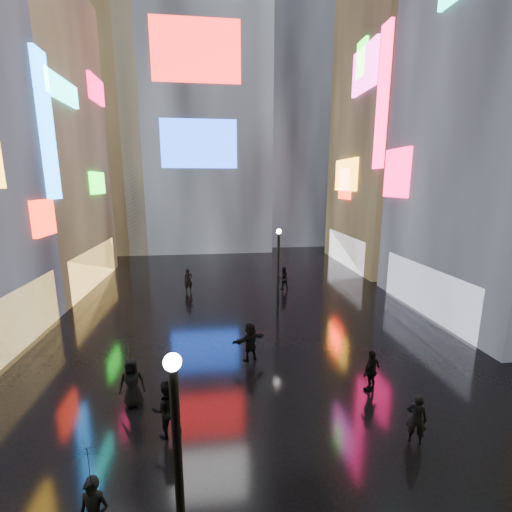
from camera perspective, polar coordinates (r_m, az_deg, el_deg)
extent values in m
plane|color=black|center=(23.00, -2.49, -8.08)|extent=(140.00, 140.00, 0.00)
cube|color=#FFC659|center=(19.26, -36.40, -9.85)|extent=(0.20, 10.00, 3.00)
cube|color=#FF200C|center=(21.94, -31.91, 5.41)|extent=(0.25, 2.24, 1.94)
cube|color=#1476FF|center=(23.60, -31.55, 17.88)|extent=(0.25, 1.40, 8.00)
cube|color=black|center=(31.18, -35.88, 15.54)|extent=(10.00, 12.00, 22.00)
cube|color=#FFC659|center=(29.79, -25.33, -1.55)|extent=(0.20, 10.00, 3.00)
cube|color=#1BF71E|center=(30.75, -24.92, 10.96)|extent=(0.25, 3.00, 1.71)
cube|color=#1AFFE4|center=(26.44, -29.75, 23.01)|extent=(0.25, 4.84, 1.37)
cube|color=#FF0C4D|center=(33.38, -25.10, 23.80)|extent=(0.25, 3.32, 1.94)
cube|color=white|center=(23.41, 26.49, -5.15)|extent=(0.20, 9.00, 3.00)
cube|color=#FF0C4D|center=(25.90, 22.42, 12.65)|extent=(0.25, 2.99, 3.26)
cube|color=#FF0C4D|center=(29.09, 20.36, 23.44)|extent=(0.25, 1.40, 10.00)
cube|color=black|center=(36.66, 23.46, 20.68)|extent=(10.00, 12.00, 28.00)
cube|color=white|center=(34.62, 14.71, 0.98)|extent=(0.20, 9.00, 3.00)
cube|color=#FFA219|center=(34.24, 14.76, 12.92)|extent=(0.25, 4.92, 2.91)
cube|color=#FF32C8|center=(32.91, 17.67, 27.59)|extent=(0.25, 4.36, 3.46)
cube|color=#FF200C|center=(34.34, 14.62, 11.56)|extent=(0.25, 2.63, 2.87)
cube|color=#1BF71E|center=(33.78, 17.23, 28.83)|extent=(0.25, 1.69, 2.90)
cube|color=black|center=(47.39, -9.53, 27.93)|extent=(16.00, 14.00, 42.00)
cube|color=#FF1414|center=(40.62, -9.98, 30.69)|extent=(9.00, 0.20, 6.00)
cube|color=#194CFF|center=(38.67, -9.47, 17.97)|extent=(8.00, 0.20, 5.00)
cube|color=black|center=(49.56, 5.93, 22.56)|extent=(12.00, 12.00, 34.00)
cube|color=black|center=(45.52, -23.91, 17.49)|extent=(10.00, 10.00, 26.00)
cylinder|color=black|center=(7.56, -12.61, -34.04)|extent=(0.16, 0.16, 5.00)
sphere|color=white|center=(6.00, -13.77, -16.81)|extent=(0.30, 0.30, 0.30)
cylinder|color=black|center=(21.24, 3.73, -2.73)|extent=(0.16, 0.16, 5.00)
sphere|color=white|center=(20.74, 3.82, 4.10)|extent=(0.30, 0.30, 0.30)
imported|color=black|center=(12.15, -14.76, -23.36)|extent=(1.10, 0.96, 1.90)
imported|color=black|center=(14.57, 18.70, -17.66)|extent=(1.05, 0.87, 1.69)
imported|color=black|center=(13.80, -19.95, -19.20)|extent=(0.94, 0.66, 1.83)
imported|color=black|center=(15.94, -0.96, -14.07)|extent=(1.73, 1.18, 1.79)
imported|color=black|center=(25.74, -11.20, -4.05)|extent=(0.72, 0.56, 1.75)
imported|color=black|center=(26.06, 4.58, -3.69)|extent=(0.89, 0.72, 1.72)
imported|color=black|center=(8.93, -26.18, -28.58)|extent=(1.29, 1.30, 0.84)
imported|color=black|center=(13.14, -20.40, -13.98)|extent=(1.14, 1.12, 0.96)
imported|color=black|center=(12.65, 25.19, -23.35)|extent=(0.71, 0.65, 1.63)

